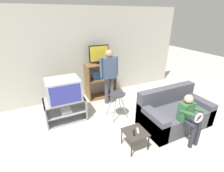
{
  "coord_description": "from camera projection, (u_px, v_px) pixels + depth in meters",
  "views": [
    {
      "loc": [
        -1.28,
        -1.15,
        2.39
      ],
      "look_at": [
        0.16,
        1.86,
        0.9
      ],
      "focal_mm": 26.0,
      "sensor_mm": 36.0,
      "label": 1
    }
  ],
  "objects": [
    {
      "name": "tv_stand",
      "position": [
        65.0,
        109.0,
        3.93
      ],
      "size": [
        0.93,
        0.59,
        0.54
      ],
      "color": "#939399",
      "rests_on": "ground_plane"
    },
    {
      "name": "television_flat",
      "position": [
        99.0,
        55.0,
        4.63
      ],
      "size": [
        0.59,
        0.2,
        0.52
      ],
      "color": "black",
      "rests_on": "media_shelf"
    },
    {
      "name": "media_shelf",
      "position": [
        101.0,
        80.0,
        4.93
      ],
      "size": [
        0.88,
        0.43,
        1.08
      ],
      "color": "brown",
      "rests_on": "ground_plane"
    },
    {
      "name": "wall_back",
      "position": [
        84.0,
        55.0,
        4.71
      ],
      "size": [
        6.4,
        0.06,
        2.6
      ],
      "color": "beige",
      "rests_on": "ground_plane"
    },
    {
      "name": "person_standing_adult",
      "position": [
        109.0,
        72.0,
        4.41
      ],
      "size": [
        0.53,
        0.2,
        1.54
      ],
      "color": "#4C4C56",
      "rests_on": "ground_plane"
    },
    {
      "name": "television_main",
      "position": [
        63.0,
        90.0,
        3.71
      ],
      "size": [
        0.74,
        0.59,
        0.51
      ],
      "color": "#B2B2B7",
      "rests_on": "tv_stand"
    },
    {
      "name": "remote_control_black",
      "position": [
        134.0,
        133.0,
        3.0
      ],
      "size": [
        0.1,
        0.14,
        0.02
      ],
      "primitive_type": "cube",
      "rotation": [
        0.0,
        0.0,
        -0.5
      ],
      "color": "black",
      "rests_on": "snack_table"
    },
    {
      "name": "couch",
      "position": [
        174.0,
        113.0,
        3.76
      ],
      "size": [
        1.58,
        0.87,
        0.82
      ],
      "color": "#4C4C56",
      "rests_on": "ground_plane"
    },
    {
      "name": "snack_table",
      "position": [
        135.0,
        134.0,
        3.06
      ],
      "size": [
        0.42,
        0.42,
        0.36
      ],
      "color": "#38332D",
      "rests_on": "ground_plane"
    },
    {
      "name": "folding_stool",
      "position": [
        117.0,
        98.0,
        3.91
      ],
      "size": [
        0.46,
        0.41,
        0.65
      ],
      "color": "#99999E",
      "rests_on": "ground_plane"
    },
    {
      "name": "remote_control_white",
      "position": [
        138.0,
        131.0,
        3.06
      ],
      "size": [
        0.1,
        0.14,
        0.02
      ],
      "primitive_type": "cube",
      "rotation": [
        0.0,
        0.0,
        -0.46
      ],
      "color": "silver",
      "rests_on": "snack_table"
    },
    {
      "name": "person_seated_child",
      "position": [
        189.0,
        115.0,
        3.15
      ],
      "size": [
        0.33,
        0.43,
        0.99
      ],
      "color": "#2D2D38",
      "rests_on": "ground_plane"
    }
  ]
}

